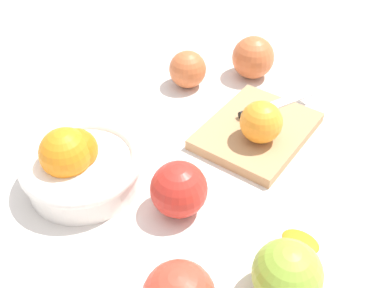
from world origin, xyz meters
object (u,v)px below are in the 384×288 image
at_px(cutting_board, 256,130).
at_px(apple_front_left, 287,274).
at_px(apple_back_right_2, 253,57).
at_px(orange_on_board, 261,122).
at_px(apple_mid_left, 179,189).
at_px(apple_back_right, 188,69).
at_px(bowl, 80,164).
at_px(knife, 266,107).

height_order(cutting_board, apple_front_left, apple_front_left).
xyz_separation_m(cutting_board, apple_back_right_2, (0.14, 0.12, 0.03)).
bearing_deg(orange_on_board, apple_front_left, -136.97).
height_order(orange_on_board, apple_front_left, orange_on_board).
distance_m(apple_front_left, apple_back_right_2, 0.48).
relative_size(apple_mid_left, apple_back_right, 1.12).
bearing_deg(apple_front_left, orange_on_board, 43.03).
height_order(orange_on_board, apple_mid_left, orange_on_board).
height_order(cutting_board, orange_on_board, orange_on_board).
xyz_separation_m(orange_on_board, apple_front_left, (-0.19, -0.18, -0.01)).
bearing_deg(cutting_board, orange_on_board, -136.90).
bearing_deg(apple_back_right_2, cutting_board, -140.19).
distance_m(cutting_board, apple_back_right, 0.19).
relative_size(orange_on_board, apple_back_right_2, 0.82).
xyz_separation_m(bowl, apple_front_left, (0.05, -0.33, 0.00)).
xyz_separation_m(bowl, apple_back_right_2, (0.41, -0.00, 0.00)).
height_order(bowl, apple_front_left, bowl).
bearing_deg(orange_on_board, cutting_board, 43.10).
xyz_separation_m(knife, apple_mid_left, (-0.26, -0.04, 0.02)).
distance_m(bowl, apple_back_right, 0.31).
relative_size(knife, apple_mid_left, 1.91).
relative_size(bowl, apple_back_right_2, 2.16).
distance_m(bowl, orange_on_board, 0.29).
distance_m(cutting_board, knife, 0.05).
xyz_separation_m(orange_on_board, apple_mid_left, (-0.18, 0.00, -0.01)).
bearing_deg(apple_mid_left, knife, 8.04).
bearing_deg(apple_front_left, apple_back_right, 57.76).
bearing_deg(knife, apple_front_left, -140.43).
xyz_separation_m(orange_on_board, knife, (0.07, 0.04, -0.03)).
xyz_separation_m(cutting_board, apple_mid_left, (-0.21, -0.02, 0.03)).
height_order(cutting_board, apple_back_right_2, apple_back_right_2).
relative_size(orange_on_board, apple_front_left, 0.83).
relative_size(bowl, cutting_board, 0.90).
height_order(orange_on_board, apple_back_right_2, orange_on_board).
distance_m(cutting_board, apple_front_left, 0.30).
bearing_deg(bowl, apple_back_right, 12.57).
bearing_deg(cutting_board, apple_back_right, 81.01).
xyz_separation_m(bowl, knife, (0.32, -0.11, -0.02)).
bearing_deg(apple_front_left, cutting_board, 43.04).
relative_size(cutting_board, orange_on_board, 2.94).
height_order(bowl, cutting_board, bowl).
bearing_deg(bowl, cutting_board, -24.43).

